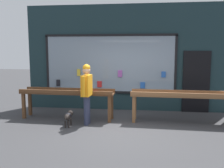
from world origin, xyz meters
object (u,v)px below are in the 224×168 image
Objects in this scene: display_table_left at (67,95)px; display_table_right at (181,97)px; person_browsing at (87,89)px; small_dog at (68,116)px.

display_table_left reaches higher than display_table_right.
display_table_left is at bearing 179.93° from display_table_right.
person_browsing reaches higher than display_table_right.
display_table_right is 5.04× the size of small_dog.
person_browsing is at bearing -35.11° from display_table_left.
display_table_left reaches higher than small_dog.
display_table_left is 1.69× the size of person_browsing.
person_browsing is 2.98× the size of small_dog.
display_table_left is 1.00× the size of display_table_right.
display_table_right is at bearing -0.07° from display_table_left.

